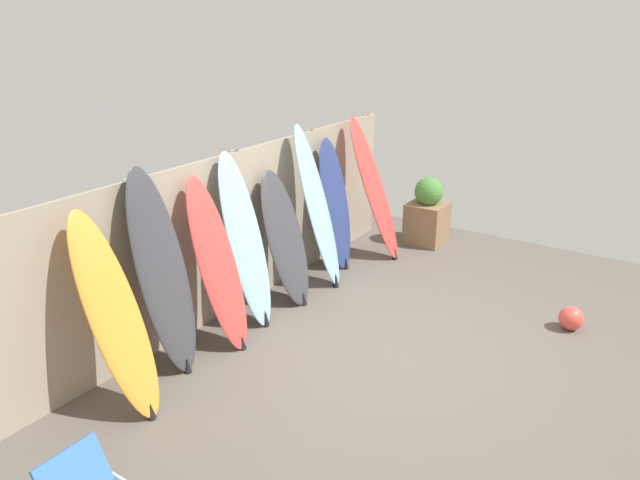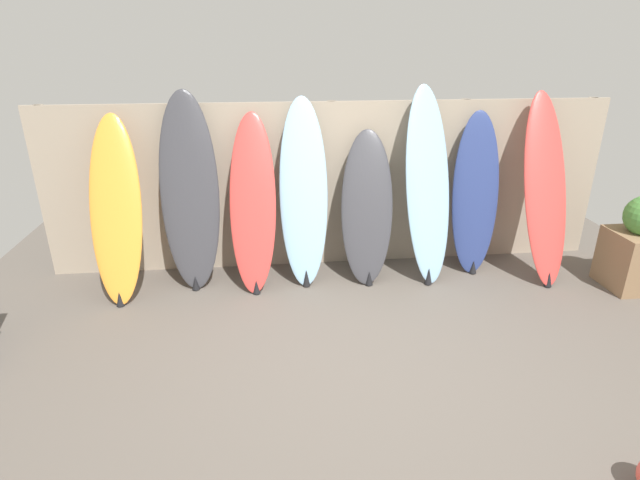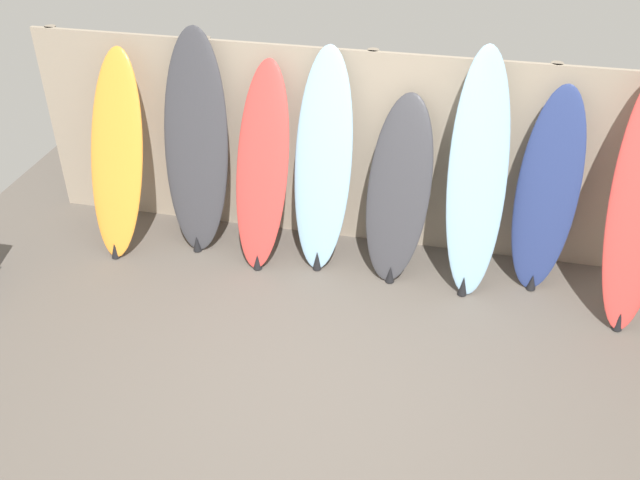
{
  "view_description": "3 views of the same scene",
  "coord_description": "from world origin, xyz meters",
  "px_view_note": "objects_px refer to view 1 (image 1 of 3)",
  "views": [
    {
      "loc": [
        -5.02,
        -2.43,
        3.26
      ],
      "look_at": [
        -0.21,
        0.78,
        1.09
      ],
      "focal_mm": 35.0,
      "sensor_mm": 36.0,
      "label": 1
    },
    {
      "loc": [
        -0.69,
        -3.21,
        2.42
      ],
      "look_at": [
        -0.26,
        0.71,
        0.8
      ],
      "focal_mm": 28.0,
      "sensor_mm": 36.0,
      "label": 2
    },
    {
      "loc": [
        0.78,
        -3.56,
        3.73
      ],
      "look_at": [
        -0.09,
        0.42,
        0.99
      ],
      "focal_mm": 40.0,
      "sensor_mm": 36.0,
      "label": 3
    }
  ],
  "objects_px": {
    "surfboard_orange_0": "(115,317)",
    "surfboard_skyblue_3": "(246,242)",
    "planter_box": "(427,214)",
    "beach_ball": "(571,318)",
    "surfboard_red_2": "(218,265)",
    "surfboard_charcoal_1": "(163,273)",
    "surfboard_navy_6": "(335,205)",
    "surfboard_red_7": "(374,189)",
    "surfboard_skyblue_5": "(318,208)",
    "surfboard_charcoal_4": "(285,239)"
  },
  "relations": [
    {
      "from": "beach_ball",
      "to": "surfboard_red_7",
      "type": "bearing_deg",
      "value": 75.6
    },
    {
      "from": "surfboard_skyblue_5",
      "to": "surfboard_skyblue_3",
      "type": "bearing_deg",
      "value": 177.08
    },
    {
      "from": "surfboard_navy_6",
      "to": "surfboard_red_7",
      "type": "relative_size",
      "value": 0.9
    },
    {
      "from": "surfboard_skyblue_5",
      "to": "planter_box",
      "type": "height_order",
      "value": "surfboard_skyblue_5"
    },
    {
      "from": "surfboard_orange_0",
      "to": "planter_box",
      "type": "distance_m",
      "value": 5.2
    },
    {
      "from": "surfboard_orange_0",
      "to": "surfboard_skyblue_5",
      "type": "relative_size",
      "value": 0.88
    },
    {
      "from": "surfboard_charcoal_4",
      "to": "surfboard_navy_6",
      "type": "xyz_separation_m",
      "value": [
        1.19,
        0.08,
        0.08
      ]
    },
    {
      "from": "surfboard_orange_0",
      "to": "beach_ball",
      "type": "xyz_separation_m",
      "value": [
        3.58,
        -2.87,
        -0.74
      ]
    },
    {
      "from": "surfboard_orange_0",
      "to": "surfboard_charcoal_1",
      "type": "bearing_deg",
      "value": 13.39
    },
    {
      "from": "surfboard_orange_0",
      "to": "surfboard_navy_6",
      "type": "distance_m",
      "value": 3.66
    },
    {
      "from": "surfboard_navy_6",
      "to": "beach_ball",
      "type": "distance_m",
      "value": 3.13
    },
    {
      "from": "surfboard_red_2",
      "to": "surfboard_red_7",
      "type": "distance_m",
      "value": 3.01
    },
    {
      "from": "surfboard_skyblue_3",
      "to": "surfboard_charcoal_4",
      "type": "relative_size",
      "value": 1.21
    },
    {
      "from": "planter_box",
      "to": "surfboard_charcoal_1",
      "type": "bearing_deg",
      "value": 172.04
    },
    {
      "from": "surfboard_red_2",
      "to": "surfboard_navy_6",
      "type": "height_order",
      "value": "surfboard_red_2"
    },
    {
      "from": "surfboard_charcoal_1",
      "to": "surfboard_charcoal_4",
      "type": "distance_m",
      "value": 1.8
    },
    {
      "from": "surfboard_orange_0",
      "to": "surfboard_red_2",
      "type": "distance_m",
      "value": 1.31
    },
    {
      "from": "beach_ball",
      "to": "planter_box",
      "type": "bearing_deg",
      "value": 56.8
    },
    {
      "from": "planter_box",
      "to": "beach_ball",
      "type": "bearing_deg",
      "value": -123.2
    },
    {
      "from": "surfboard_red_7",
      "to": "planter_box",
      "type": "bearing_deg",
      "value": -26.69
    },
    {
      "from": "beach_ball",
      "to": "surfboard_orange_0",
      "type": "bearing_deg",
      "value": 141.28
    },
    {
      "from": "surfboard_skyblue_5",
      "to": "surfboard_orange_0",
      "type": "bearing_deg",
      "value": -178.74
    },
    {
      "from": "surfboard_charcoal_1",
      "to": "beach_ball",
      "type": "distance_m",
      "value": 4.28
    },
    {
      "from": "planter_box",
      "to": "surfboard_red_7",
      "type": "bearing_deg",
      "value": 153.31
    },
    {
      "from": "surfboard_skyblue_3",
      "to": "surfboard_navy_6",
      "type": "height_order",
      "value": "surfboard_skyblue_3"
    },
    {
      "from": "surfboard_orange_0",
      "to": "surfboard_skyblue_5",
      "type": "distance_m",
      "value": 3.09
    },
    {
      "from": "surfboard_charcoal_4",
      "to": "surfboard_red_7",
      "type": "xyz_separation_m",
      "value": [
        1.84,
        -0.13,
        0.18
      ]
    },
    {
      "from": "surfboard_charcoal_1",
      "to": "surfboard_red_2",
      "type": "relative_size",
      "value": 1.12
    },
    {
      "from": "surfboard_skyblue_3",
      "to": "surfboard_orange_0",
      "type": "bearing_deg",
      "value": -175.83
    },
    {
      "from": "surfboard_skyblue_5",
      "to": "planter_box",
      "type": "distance_m",
      "value": 2.2
    },
    {
      "from": "surfboard_red_2",
      "to": "surfboard_charcoal_4",
      "type": "distance_m",
      "value": 1.17
    },
    {
      "from": "surfboard_skyblue_3",
      "to": "surfboard_charcoal_4",
      "type": "bearing_deg",
      "value": -2.99
    },
    {
      "from": "surfboard_skyblue_3",
      "to": "surfboard_skyblue_5",
      "type": "xyz_separation_m",
      "value": [
        1.27,
        -0.06,
        0.06
      ]
    },
    {
      "from": "surfboard_charcoal_1",
      "to": "surfboard_skyblue_5",
      "type": "bearing_deg",
      "value": -2.26
    },
    {
      "from": "surfboard_red_2",
      "to": "surfboard_red_7",
      "type": "height_order",
      "value": "surfboard_red_7"
    },
    {
      "from": "surfboard_orange_0",
      "to": "surfboard_red_2",
      "type": "relative_size",
      "value": 1.01
    },
    {
      "from": "surfboard_charcoal_1",
      "to": "planter_box",
      "type": "distance_m",
      "value": 4.55
    },
    {
      "from": "surfboard_charcoal_1",
      "to": "surfboard_red_2",
      "type": "distance_m",
      "value": 0.64
    },
    {
      "from": "surfboard_orange_0",
      "to": "surfboard_skyblue_3",
      "type": "distance_m",
      "value": 1.82
    },
    {
      "from": "surfboard_charcoal_1",
      "to": "surfboard_red_7",
      "type": "distance_m",
      "value": 3.63
    },
    {
      "from": "surfboard_charcoal_1",
      "to": "surfboard_red_2",
      "type": "xyz_separation_m",
      "value": [
        0.62,
        -0.1,
        -0.11
      ]
    },
    {
      "from": "surfboard_orange_0",
      "to": "surfboard_red_2",
      "type": "bearing_deg",
      "value": 2.77
    },
    {
      "from": "surfboard_orange_0",
      "to": "surfboard_red_7",
      "type": "relative_size",
      "value": 0.92
    },
    {
      "from": "surfboard_skyblue_5",
      "to": "surfboard_charcoal_4",
      "type": "bearing_deg",
      "value": 177.15
    },
    {
      "from": "surfboard_charcoal_1",
      "to": "surfboard_skyblue_3",
      "type": "distance_m",
      "value": 1.14
    },
    {
      "from": "surfboard_orange_0",
      "to": "surfboard_skyblue_3",
      "type": "relative_size",
      "value": 0.93
    },
    {
      "from": "surfboard_skyblue_3",
      "to": "planter_box",
      "type": "xyz_separation_m",
      "value": [
        3.34,
        -0.6,
        -0.49
      ]
    },
    {
      "from": "surfboard_red_2",
      "to": "surfboard_red_7",
      "type": "xyz_separation_m",
      "value": [
        3.01,
        -0.1,
        0.09
      ]
    },
    {
      "from": "surfboard_skyblue_3",
      "to": "surfboard_navy_6",
      "type": "relative_size",
      "value": 1.1
    },
    {
      "from": "surfboard_navy_6",
      "to": "beach_ball",
      "type": "relative_size",
      "value": 6.65
    }
  ]
}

